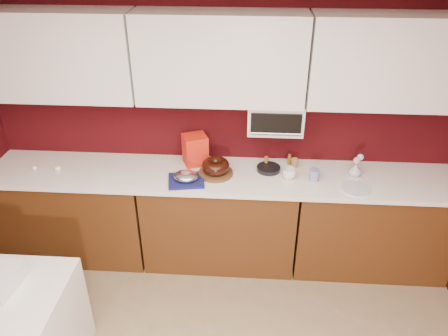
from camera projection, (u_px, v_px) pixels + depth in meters
name	position (u px, v px, depth m)	size (l,w,h in m)	color
ceiling	(164.00, 42.00, 1.23)	(4.00, 4.50, 0.02)	white
wall_back	(222.00, 121.00, 3.80)	(4.00, 0.02, 2.50)	#3B080A
base_cabinet_left	(76.00, 213.00, 4.02)	(1.31, 0.58, 0.86)	#4E2A0F
base_cabinet_center	(220.00, 219.00, 3.94)	(1.31, 0.58, 0.86)	#4E2A0F
base_cabinet_right	(370.00, 225.00, 3.87)	(1.31, 0.58, 0.86)	#4E2A0F
countertop	(220.00, 176.00, 3.72)	(4.00, 0.62, 0.04)	white
upper_cabinet_left	(51.00, 55.00, 3.43)	(1.31, 0.33, 0.70)	white
upper_cabinet_center	(220.00, 59.00, 3.35)	(1.31, 0.33, 0.70)	white
upper_cabinet_right	(397.00, 62.00, 3.27)	(1.31, 0.33, 0.70)	white
toaster_oven	(275.00, 116.00, 3.58)	(0.45, 0.30, 0.25)	white
toaster_oven_door	(276.00, 124.00, 3.44)	(0.40, 0.02, 0.18)	black
toaster_oven_handle	(276.00, 134.00, 3.47)	(0.02, 0.02, 0.42)	silver
cake_base	(216.00, 173.00, 3.70)	(0.29, 0.29, 0.03)	brown
bundt_cake	(216.00, 166.00, 3.66)	(0.24, 0.24, 0.10)	black
navy_towel	(186.00, 181.00, 3.59)	(0.29, 0.25, 0.02)	#161A53
foil_ham_nest	(186.00, 176.00, 3.57)	(0.21, 0.17, 0.08)	silver
roasted_ham	(186.00, 173.00, 3.56)	(0.09, 0.07, 0.06)	#9D5447
pandoro_box	(195.00, 150.00, 3.80)	(0.20, 0.18, 0.27)	red
dark_pan	(268.00, 169.00, 3.75)	(0.20, 0.20, 0.04)	black
coffee_mug	(289.00, 173.00, 3.62)	(0.10, 0.10, 0.11)	white
blue_jar	(314.00, 175.00, 3.60)	(0.08, 0.08, 0.10)	navy
flower_vase	(355.00, 169.00, 3.65)	(0.08, 0.08, 0.13)	silver
flower_pink	(357.00, 161.00, 3.61)	(0.06, 0.06, 0.06)	pink
flower_blue	(360.00, 157.00, 3.61)	(0.05, 0.05, 0.05)	#93C8EC
china_plate	(356.00, 189.00, 3.49)	(0.23, 0.23, 0.01)	silver
amber_bottle	(266.00, 161.00, 3.80)	(0.03, 0.03, 0.09)	brown
paper_cup	(295.00, 163.00, 3.78)	(0.06, 0.06, 0.09)	olive
egg_left	(34.00, 168.00, 3.76)	(0.05, 0.04, 0.04)	silver
egg_right	(58.00, 168.00, 3.75)	(0.06, 0.04, 0.04)	white
amber_bottle_tall	(289.00, 159.00, 3.83)	(0.03, 0.03, 0.10)	brown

